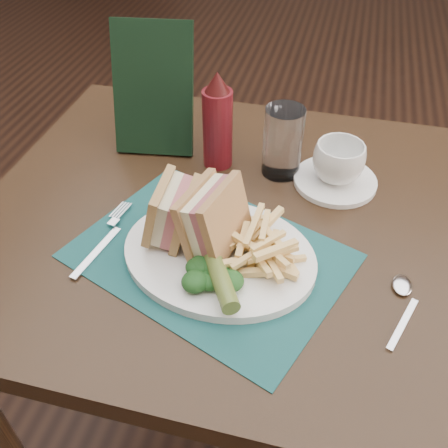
# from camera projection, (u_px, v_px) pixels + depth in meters

# --- Properties ---
(floor) EXTENTS (7.00, 7.00, 0.00)m
(floor) POSITION_uv_depth(u_px,v_px,m) (268.00, 285.00, 1.71)
(floor) COLOR black
(floor) RESTS_ON ground
(table_main) EXTENTS (0.90, 0.75, 0.75)m
(table_main) POSITION_uv_depth(u_px,v_px,m) (237.00, 342.00, 1.10)
(table_main) COLOR black
(table_main) RESTS_ON ground
(placemat) EXTENTS (0.48, 0.41, 0.00)m
(placemat) POSITION_uv_depth(u_px,v_px,m) (210.00, 256.00, 0.77)
(placemat) COLOR #164949
(placemat) RESTS_ON table_main
(plate) EXTENTS (0.33, 0.28, 0.01)m
(plate) POSITION_uv_depth(u_px,v_px,m) (219.00, 255.00, 0.76)
(plate) COLOR white
(plate) RESTS_ON placemat
(sandwich_half_a) EXTENTS (0.08, 0.10, 0.10)m
(sandwich_half_a) POSITION_uv_depth(u_px,v_px,m) (159.00, 209.00, 0.76)
(sandwich_half_a) COLOR tan
(sandwich_half_a) RESTS_ON plate
(sandwich_half_b) EXTENTS (0.10, 0.13, 0.11)m
(sandwich_half_b) POSITION_uv_depth(u_px,v_px,m) (201.00, 213.00, 0.74)
(sandwich_half_b) COLOR tan
(sandwich_half_b) RESTS_ON plate
(kale_garnish) EXTENTS (0.11, 0.08, 0.03)m
(kale_garnish) POSITION_uv_depth(u_px,v_px,m) (216.00, 276.00, 0.70)
(kale_garnish) COLOR #153A16
(kale_garnish) RESTS_ON plate
(pickle_spear) EXTENTS (0.08, 0.12, 0.03)m
(pickle_spear) POSITION_uv_depth(u_px,v_px,m) (220.00, 276.00, 0.69)
(pickle_spear) COLOR #4F6225
(pickle_spear) RESTS_ON plate
(fries_pile) EXTENTS (0.18, 0.20, 0.05)m
(fries_pile) POSITION_uv_depth(u_px,v_px,m) (264.00, 240.00, 0.74)
(fries_pile) COLOR #FAD17D
(fries_pile) RESTS_ON plate
(fork) EXTENTS (0.06, 0.17, 0.01)m
(fork) POSITION_uv_depth(u_px,v_px,m) (104.00, 237.00, 0.79)
(fork) COLOR silver
(fork) RESTS_ON placemat
(spoon) EXTENTS (0.08, 0.15, 0.01)m
(spoon) POSITION_uv_depth(u_px,v_px,m) (403.00, 308.00, 0.69)
(spoon) COLOR silver
(spoon) RESTS_ON table_main
(saucer) EXTENTS (0.20, 0.20, 0.01)m
(saucer) POSITION_uv_depth(u_px,v_px,m) (335.00, 181.00, 0.91)
(saucer) COLOR white
(saucer) RESTS_ON table_main
(coffee_cup) EXTENTS (0.13, 0.13, 0.07)m
(coffee_cup) POSITION_uv_depth(u_px,v_px,m) (338.00, 162.00, 0.88)
(coffee_cup) COLOR white
(coffee_cup) RESTS_ON saucer
(drinking_glass) EXTENTS (0.09, 0.09, 0.13)m
(drinking_glass) POSITION_uv_depth(u_px,v_px,m) (283.00, 142.00, 0.89)
(drinking_glass) COLOR silver
(drinking_glass) RESTS_ON table_main
(ketchup_bottle) EXTENTS (0.06, 0.06, 0.19)m
(ketchup_bottle) POSITION_uv_depth(u_px,v_px,m) (218.00, 120.00, 0.89)
(ketchup_bottle) COLOR #550E14
(ketchup_bottle) RESTS_ON table_main
(check_presenter) EXTENTS (0.16, 0.11, 0.24)m
(check_presenter) POSITION_uv_depth(u_px,v_px,m) (153.00, 89.00, 0.93)
(check_presenter) COLOR black
(check_presenter) RESTS_ON table_main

